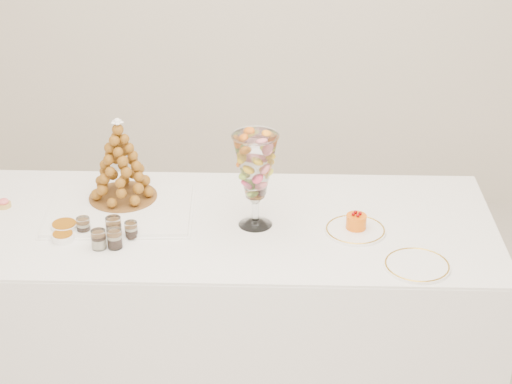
{
  "coord_description": "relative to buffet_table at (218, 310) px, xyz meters",
  "views": [
    {
      "loc": [
        0.22,
        -2.56,
        2.37
      ],
      "look_at": [
        0.0,
        0.22,
        0.93
      ],
      "focal_mm": 60.0,
      "sensor_mm": 36.0,
      "label": 1
    }
  ],
  "objects": [
    {
      "name": "verrine_d",
      "position": [
        -0.39,
        -0.22,
        0.43
      ],
      "size": [
        0.06,
        0.06,
        0.07
      ],
      "primitive_type": "cylinder",
      "rotation": [
        0.0,
        0.0,
        -0.16
      ],
      "color": "white",
      "rests_on": "buffet_table"
    },
    {
      "name": "cake_plate",
      "position": [
        0.52,
        -0.03,
        0.4
      ],
      "size": [
        0.22,
        0.22,
        0.01
      ],
      "primitive_type": "cylinder",
      "color": "white",
      "rests_on": "buffet_table"
    },
    {
      "name": "croquembouche",
      "position": [
        -0.38,
        0.14,
        0.58
      ],
      "size": [
        0.27,
        0.27,
        0.33
      ],
      "rotation": [
        0.0,
        0.0,
        -0.21
      ],
      "color": "brown",
      "rests_on": "lace_tray"
    },
    {
      "name": "pink_tart",
      "position": [
        -0.83,
        0.05,
        0.41
      ],
      "size": [
        0.06,
        0.06,
        0.04
      ],
      "color": "tan",
      "rests_on": "buffet_table"
    },
    {
      "name": "verrine_c",
      "position": [
        -0.29,
        -0.14,
        0.43
      ],
      "size": [
        0.05,
        0.05,
        0.06
      ],
      "primitive_type": "cylinder",
      "rotation": [
        0.0,
        0.0,
        -0.1
      ],
      "color": "white",
      "rests_on": "buffet_table"
    },
    {
      "name": "mousse_cake",
      "position": [
        0.52,
        -0.02,
        0.44
      ],
      "size": [
        0.08,
        0.08,
        0.07
      ],
      "color": "orange",
      "rests_on": "cake_plate"
    },
    {
      "name": "buffet_table",
      "position": [
        0.0,
        0.0,
        0.0
      ],
      "size": [
        2.14,
        0.94,
        0.8
      ],
      "rotation": [
        0.0,
        0.0,
        0.05
      ],
      "color": "white",
      "rests_on": "ground"
    },
    {
      "name": "ramekin_back",
      "position": [
        -0.55,
        -0.11,
        0.41
      ],
      "size": [
        0.1,
        0.1,
        0.03
      ],
      "primitive_type": "cylinder",
      "color": "white",
      "rests_on": "buffet_table"
    },
    {
      "name": "verrine_e",
      "position": [
        -0.33,
        -0.21,
        0.44
      ],
      "size": [
        0.07,
        0.07,
        0.07
      ],
      "primitive_type": "cylinder",
      "rotation": [
        0.0,
        0.0,
        -0.27
      ],
      "color": "white",
      "rests_on": "buffet_table"
    },
    {
      "name": "lace_tray",
      "position": [
        -0.38,
        0.04,
        0.41
      ],
      "size": [
        0.57,
        0.45,
        0.02
      ],
      "primitive_type": "cube",
      "rotation": [
        0.0,
        0.0,
        0.1
      ],
      "color": "white",
      "rests_on": "buffet_table"
    },
    {
      "name": "verrine_a",
      "position": [
        -0.47,
        -0.13,
        0.43
      ],
      "size": [
        0.05,
        0.05,
        0.07
      ],
      "primitive_type": "cylinder",
      "rotation": [
        0.0,
        0.0,
        -0.02
      ],
      "color": "white",
      "rests_on": "buffet_table"
    },
    {
      "name": "macaron_vase",
      "position": [
        0.15,
        -0.01,
        0.63
      ],
      "size": [
        0.16,
        0.16,
        0.36
      ],
      "color": "white",
      "rests_on": "buffet_table"
    },
    {
      "name": "verrine_b",
      "position": [
        -0.36,
        -0.14,
        0.44
      ],
      "size": [
        0.06,
        0.06,
        0.08
      ],
      "primitive_type": "cylinder",
      "rotation": [
        0.0,
        0.0,
        -0.06
      ],
      "color": "white",
      "rests_on": "buffet_table"
    },
    {
      "name": "spare_plate",
      "position": [
        0.72,
        -0.26,
        0.4
      ],
      "size": [
        0.23,
        0.23,
        0.01
      ],
      "primitive_type": "cylinder",
      "color": "white",
      "rests_on": "buffet_table"
    },
    {
      "name": "ramekin_front",
      "position": [
        -0.53,
        -0.18,
        0.41
      ],
      "size": [
        0.08,
        0.08,
        0.03
      ],
      "primitive_type": "cylinder",
      "color": "white",
      "rests_on": "buffet_table"
    }
  ]
}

